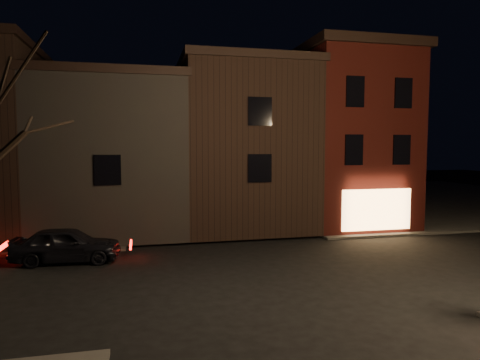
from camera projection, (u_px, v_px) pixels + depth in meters
name	position (u px, v px, depth m)	size (l,w,h in m)	color
ground	(260.00, 276.00, 15.89)	(120.00, 120.00, 0.00)	black
sidewalk_far_right	(409.00, 197.00, 39.78)	(30.00, 30.00, 0.12)	#2D2B28
corner_building	(343.00, 137.00, 26.45)	(6.50, 8.50, 10.50)	#43100C
row_building_a	(238.00, 146.00, 26.04)	(7.30, 10.30, 9.40)	black
row_building_b	(114.00, 155.00, 24.47)	(7.80, 10.30, 8.40)	black
parked_car_a	(67.00, 245.00, 17.72)	(1.74, 4.32, 1.47)	black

